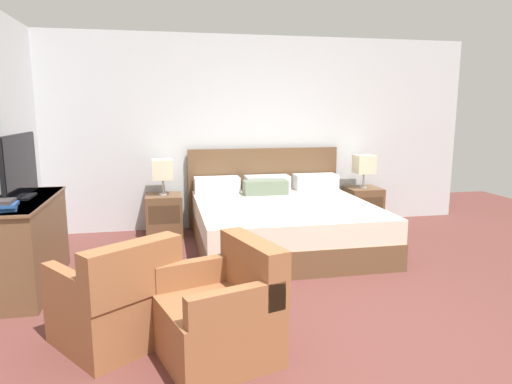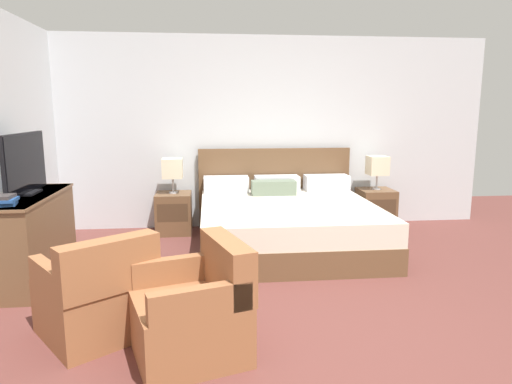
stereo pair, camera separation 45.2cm
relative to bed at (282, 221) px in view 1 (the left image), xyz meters
name	(u,v)px [view 1 (the left image)]	position (x,y,z in m)	size (l,w,h in m)	color
ground_plane	(331,347)	(-0.27, -2.37, -0.29)	(10.23, 10.23, 0.00)	brown
wall_back	(243,133)	(-0.27, 1.07, 0.99)	(6.40, 0.06, 2.57)	silver
bed	(282,221)	(0.00, 0.00, 0.00)	(2.07, 2.13, 1.08)	brown
nightstand_left	(164,215)	(-1.36, 0.74, -0.03)	(0.45, 0.47, 0.53)	brown
nightstand_right	(362,206)	(1.36, 0.74, -0.03)	(0.45, 0.47, 0.53)	brown
table_lamp_left	(163,170)	(-1.36, 0.75, 0.56)	(0.25, 0.25, 0.45)	#B7B7BC
table_lamp_right	(364,165)	(1.36, 0.75, 0.56)	(0.25, 0.25, 0.45)	#B7B7BC
dresser	(24,243)	(-2.60, -0.81, 0.13)	(0.50, 1.33, 0.82)	brown
tv	(20,167)	(-2.60, -0.74, 0.80)	(0.18, 0.93, 0.57)	black
book_red_cover	(0,209)	(-2.61, -1.28, 0.54)	(0.24, 0.18, 0.03)	#234C8E
book_blue_cover	(2,205)	(-2.60, -1.28, 0.57)	(0.22, 0.20, 0.03)	#234C8E
armchair_by_window	(117,303)	(-1.70, -2.00, -0.01)	(0.96, 0.96, 0.76)	#935B38
armchair_companion	(222,315)	(-1.01, -2.32, -0.01)	(0.86, 0.85, 0.76)	#935B38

